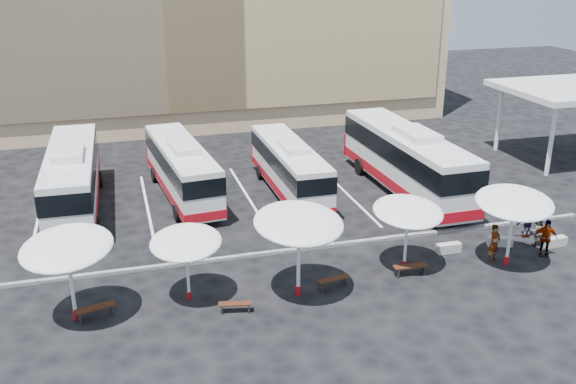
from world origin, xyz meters
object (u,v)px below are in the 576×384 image
object	(u,v)px
sunshade_2	(299,223)
sunshade_1	(186,242)
sunshade_3	(408,212)
bus_0	(72,177)
bus_1	(182,168)
passenger_2	(545,238)
passenger_1	(539,232)
wood_bench_0	(95,309)
conc_bench_2	(555,242)
wood_bench_1	(235,305)
conc_bench_1	(500,241)
bus_3	(406,158)
wood_bench_2	(333,280)
passenger_0	(494,243)
sunshade_0	(67,248)
bus_2	(289,166)
passenger_3	(528,220)
wood_bench_3	(411,268)
conc_bench_0	(449,248)
sunshade_4	(514,203)

from	to	relation	value
sunshade_2	sunshade_1	bearing A→B (deg)	168.41
sunshade_3	bus_0	bearing A→B (deg)	141.61
bus_1	passenger_2	size ratio (longest dim) A/B	5.94
passenger_1	wood_bench_0	bearing A→B (deg)	30.76
bus_1	wood_bench_0	distance (m)	14.02
sunshade_1	conc_bench_2	size ratio (longest dim) A/B	3.01
sunshade_2	sunshade_3	world-z (taller)	sunshade_2
bus_0	wood_bench_0	world-z (taller)	bus_0
wood_bench_1	conc_bench_1	xyz separation A→B (m)	(14.15, 2.63, -0.09)
bus_3	wood_bench_2	xyz separation A→B (m)	(-8.31, -10.27, -1.80)
passenger_2	passenger_0	bearing A→B (deg)	-159.60
sunshade_0	sunshade_3	xyz separation A→B (m)	(14.75, 0.50, -0.33)
bus_2	passenger_3	bearing A→B (deg)	-43.79
sunshade_1	sunshade_2	world-z (taller)	sunshade_2
bus_2	passenger_1	bearing A→B (deg)	-47.05
bus_1	passenger_3	xyz separation A→B (m)	(16.45, -10.88, -0.87)
sunshade_3	sunshade_1	bearing A→B (deg)	-179.35
wood_bench_1	conc_bench_1	world-z (taller)	conc_bench_1
bus_0	wood_bench_1	world-z (taller)	bus_0
bus_2	wood_bench_2	bearing A→B (deg)	-96.87
bus_1	passenger_0	distance (m)	18.46
wood_bench_1	passenger_2	bearing A→B (deg)	3.89
wood_bench_0	wood_bench_3	xyz separation A→B (m)	(13.94, -0.13, -0.00)
bus_1	sunshade_1	xyz separation A→B (m)	(-1.29, -12.50, 0.87)
sunshade_1	conc_bench_0	xyz separation A→B (m)	(12.97, 1.08, -2.44)
bus_0	conc_bench_1	xyz separation A→B (m)	(20.78, -10.98, -1.75)
sunshade_4	passenger_2	distance (m)	3.19
wood_bench_1	sunshade_3	bearing A→B (deg)	11.34
conc_bench_0	bus_3	bearing A→B (deg)	79.21
bus_2	sunshade_1	distance (m)	13.58
bus_1	wood_bench_3	bearing A→B (deg)	-61.78
bus_1	sunshade_3	bearing A→B (deg)	-60.21
wood_bench_2	bus_3	bearing A→B (deg)	51.04
sunshade_0	wood_bench_2	size ratio (longest dim) A/B	3.21
sunshade_1	passenger_0	xyz separation A→B (m)	(14.58, -0.29, -1.74)
conc_bench_1	wood_bench_1	bearing A→B (deg)	-169.47
bus_3	sunshade_4	bearing A→B (deg)	-89.09
sunshade_4	bus_3	bearing A→B (deg)	92.13
bus_0	sunshade_3	xyz separation A→B (m)	(15.05, -11.93, 0.89)
bus_1	conc_bench_2	world-z (taller)	bus_1
sunshade_0	bus_2	bearing A→B (deg)	43.31
sunshade_3	sunshade_2	bearing A→B (deg)	-169.14
bus_0	wood_bench_0	bearing A→B (deg)	-83.88
passenger_0	passenger_3	bearing A→B (deg)	9.33
sunshade_4	passenger_0	xyz separation A→B (m)	(-0.40, 0.57, -2.23)
bus_2	sunshade_3	bearing A→B (deg)	-77.72
sunshade_3	wood_bench_2	distance (m)	4.67
bus_3	wood_bench_1	xyz separation A→B (m)	(-12.89, -11.13, -1.82)
bus_0	wood_bench_2	world-z (taller)	bus_0
conc_bench_0	passenger_3	distance (m)	4.86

